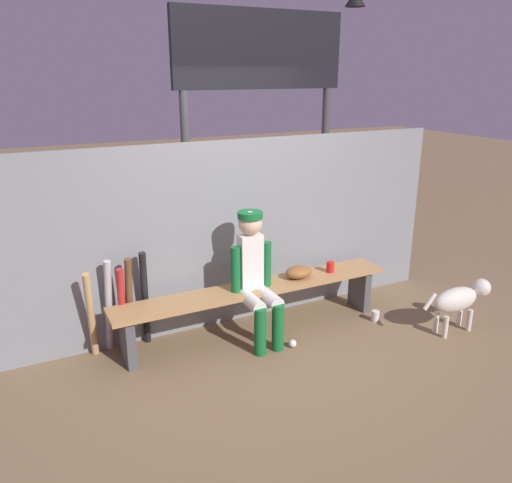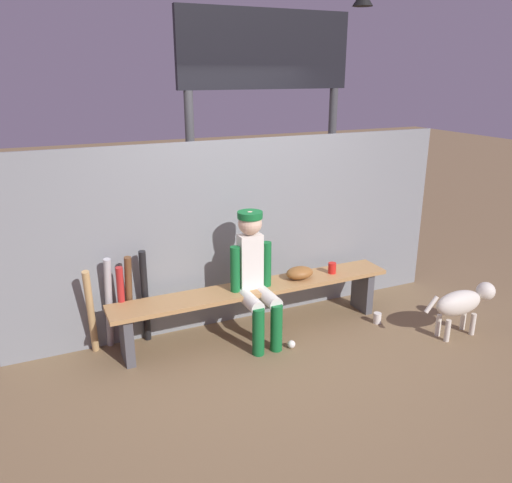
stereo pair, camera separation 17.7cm
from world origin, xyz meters
TOP-DOWN VIEW (x-y plane):
  - ground_plane at (0.00, 0.00)m, footprint 30.00×30.00m
  - chainlink_fence at (0.00, 0.36)m, footprint 4.55×0.03m
  - dugout_bench at (0.00, 0.00)m, footprint 2.78×0.36m
  - player_seated at (-0.06, -0.11)m, footprint 0.41×0.55m
  - baseball_glove at (0.47, 0.00)m, footprint 0.28×0.20m
  - bat_aluminum_black at (-1.00, 0.26)m, footprint 0.09×0.16m
  - bat_wood_dark at (-1.15, 0.24)m, footprint 0.09×0.19m
  - bat_aluminum_red at (-1.23, 0.20)m, footprint 0.07×0.14m
  - bat_aluminum_silver at (-1.33, 0.28)m, footprint 0.10×0.20m
  - bat_wood_tan at (-1.49, 0.22)m, footprint 0.11×0.24m
  - baseball at (0.17, -0.41)m, footprint 0.07×0.07m
  - cup_on_ground at (1.20, -0.33)m, footprint 0.08×0.08m
  - cup_on_bench at (0.84, -0.01)m, footprint 0.08×0.08m
  - scoreboard at (0.81, 1.37)m, footprint 2.34×0.27m
  - dog at (1.79, -0.85)m, footprint 0.84×0.20m

SIDE VIEW (x-z plane):
  - ground_plane at x=0.00m, z-range 0.00..0.00m
  - baseball at x=0.17m, z-range 0.00..0.07m
  - cup_on_ground at x=1.20m, z-range 0.00..0.11m
  - dog at x=1.79m, z-range 0.09..0.58m
  - dugout_bench at x=0.00m, z-range 0.14..0.63m
  - bat_aluminum_red at x=-1.23m, z-range 0.00..0.82m
  - bat_wood_tan at x=-1.49m, z-range 0.00..0.84m
  - bat_aluminum_silver at x=-1.33m, z-range 0.00..0.90m
  - bat_wood_dark at x=-1.15m, z-range 0.00..0.90m
  - bat_aluminum_black at x=-1.00m, z-range 0.00..0.92m
  - cup_on_bench at x=0.84m, z-range 0.49..0.60m
  - baseball_glove at x=0.47m, z-range 0.49..0.61m
  - player_seated at x=-0.06m, z-range 0.06..1.29m
  - chainlink_fence at x=0.00m, z-range 0.00..1.83m
  - scoreboard at x=0.81m, z-range 0.68..4.00m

